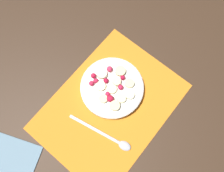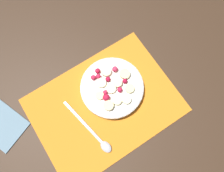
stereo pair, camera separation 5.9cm
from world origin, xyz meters
name	(u,v)px [view 2 (the right image)]	position (x,y,z in m)	size (l,w,h in m)	color
ground_plane	(105,105)	(0.00, 0.00, 0.00)	(3.00, 3.00, 0.00)	#382619
placemat	(105,105)	(0.00, 0.00, 0.00)	(0.46, 0.34, 0.01)	orange
fruit_bowl	(112,87)	(0.05, 0.03, 0.02)	(0.20, 0.20, 0.05)	white
spoon	(96,136)	(-0.08, -0.07, 0.01)	(0.06, 0.21, 0.01)	#B2B2B7
napkin	(0,123)	(-0.31, 0.13, 0.00)	(0.16, 0.19, 0.01)	slate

